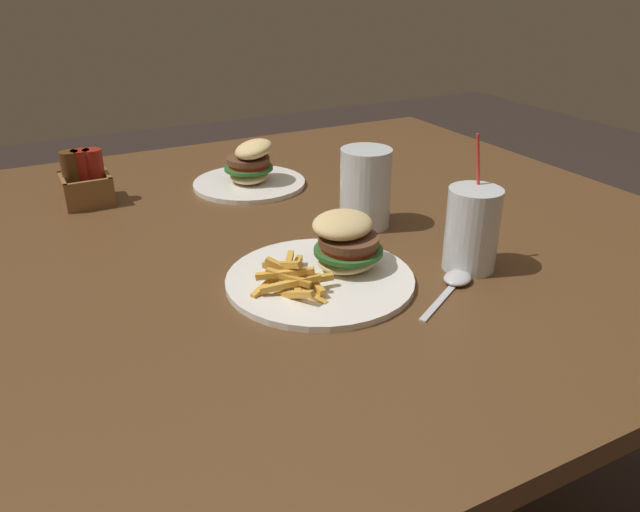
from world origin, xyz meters
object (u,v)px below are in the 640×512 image
beer_glass (365,191)px  spoon (456,281)px  juice_glass (472,231)px  meal_plate_near (331,262)px  condiment_caddy (85,182)px  meal_plate_far (250,171)px

beer_glass → spoon: beer_glass is taller
beer_glass → juice_glass: juice_glass is taller
meal_plate_near → juice_glass: bearing=-18.2°
beer_glass → condiment_caddy: beer_glass is taller
meal_plate_near → beer_glass: beer_glass is taller
juice_glass → meal_plate_far: (-0.15, 0.53, -0.03)m
juice_glass → condiment_caddy: bearing=129.3°
spoon → juice_glass: bearing=3.0°
meal_plate_far → condiment_caddy: (-0.33, 0.06, 0.01)m
spoon → meal_plate_near: bearing=115.2°
meal_plate_near → meal_plate_far: 0.46m
juice_glass → spoon: (-0.05, -0.04, -0.06)m
meal_plate_far → beer_glass: bearing=-71.4°
spoon → meal_plate_far: size_ratio=0.63×
meal_plate_near → condiment_caddy: condiment_caddy is taller
juice_glass → meal_plate_near: bearing=161.8°
juice_glass → spoon: 0.09m
meal_plate_near → meal_plate_far: bearing=83.1°
meal_plate_near → juice_glass: size_ratio=1.36×
beer_glass → condiment_caddy: size_ratio=1.35×
meal_plate_near → beer_glass: size_ratio=2.00×
beer_glass → condiment_caddy: (-0.43, 0.36, -0.02)m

